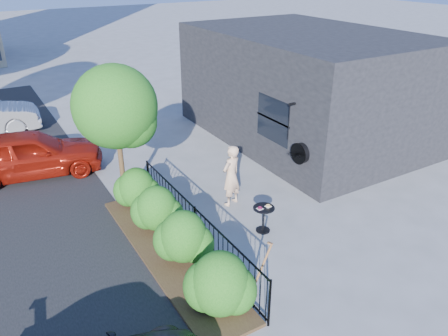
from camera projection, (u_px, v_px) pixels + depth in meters
ground at (247, 228)px, 11.36m from camera, size 120.00×120.00×0.00m
shop_building at (304, 86)px, 16.51m from camera, size 6.22×9.00×4.00m
fence at (195, 226)px, 10.43m from camera, size 0.05×6.05×1.10m
planting_bed at (170, 253)px, 10.33m from camera, size 1.30×6.00×0.08m
shrubs at (170, 226)px, 10.17m from camera, size 1.10×5.60×1.24m
patio_tree at (119, 112)px, 11.27m from camera, size 2.20×2.20×3.94m
cafe_table at (264, 215)px, 11.04m from camera, size 0.55×0.55×0.74m
woman at (231, 176)px, 12.12m from camera, size 0.76×0.62×1.78m
shovel at (259, 276)px, 8.74m from camera, size 0.54×0.18×1.37m
car_red at (30, 154)px, 13.83m from camera, size 4.65×2.49×1.50m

